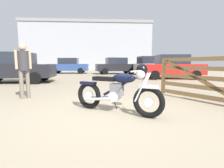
{
  "coord_description": "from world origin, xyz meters",
  "views": [
    {
      "loc": [
        -0.06,
        -3.45,
        1.06
      ],
      "look_at": [
        0.11,
        1.46,
        0.46
      ],
      "focal_mm": 26.74,
      "sensor_mm": 36.0,
      "label": 1
    }
  ],
  "objects_px": {
    "timber_gate": "(208,77)",
    "blue_hatchback_right": "(69,66)",
    "white_estate_far": "(116,66)",
    "pale_sedan_back": "(14,68)",
    "silver_sedan_mid": "(159,65)",
    "dark_sedan_left": "(171,67)",
    "vintage_motorcycle": "(119,90)",
    "bystander": "(24,65)"
  },
  "relations": [
    {
      "from": "timber_gate",
      "to": "dark_sedan_left",
      "type": "distance_m",
      "value": 7.51
    },
    {
      "from": "vintage_motorcycle",
      "to": "silver_sedan_mid",
      "type": "xyz_separation_m",
      "value": [
        4.76,
        12.36,
        0.45
      ]
    },
    {
      "from": "white_estate_far",
      "to": "pale_sedan_back",
      "type": "height_order",
      "value": "same"
    },
    {
      "from": "dark_sedan_left",
      "to": "pale_sedan_back",
      "type": "bearing_deg",
      "value": 15.3
    },
    {
      "from": "timber_gate",
      "to": "dark_sedan_left",
      "type": "relative_size",
      "value": 0.52
    },
    {
      "from": "white_estate_far",
      "to": "pale_sedan_back",
      "type": "distance_m",
      "value": 10.09
    },
    {
      "from": "pale_sedan_back",
      "to": "timber_gate",
      "type": "bearing_deg",
      "value": -37.8
    },
    {
      "from": "silver_sedan_mid",
      "to": "pale_sedan_back",
      "type": "xyz_separation_m",
      "value": [
        -10.15,
        -6.4,
        -0.1
      ]
    },
    {
      "from": "blue_hatchback_right",
      "to": "dark_sedan_left",
      "type": "bearing_deg",
      "value": 139.94
    },
    {
      "from": "white_estate_far",
      "to": "vintage_motorcycle",
      "type": "bearing_deg",
      "value": 75.82
    },
    {
      "from": "dark_sedan_left",
      "to": "bystander",
      "type": "bearing_deg",
      "value": 45.48
    },
    {
      "from": "timber_gate",
      "to": "vintage_motorcycle",
      "type": "bearing_deg",
      "value": 77.15
    },
    {
      "from": "vintage_motorcycle",
      "to": "dark_sedan_left",
      "type": "height_order",
      "value": "dark_sedan_left"
    },
    {
      "from": "timber_gate",
      "to": "blue_hatchback_right",
      "type": "distance_m",
      "value": 15.69
    },
    {
      "from": "vintage_motorcycle",
      "to": "timber_gate",
      "type": "xyz_separation_m",
      "value": [
        2.46,
        0.84,
        0.21
      ]
    },
    {
      "from": "dark_sedan_left",
      "to": "silver_sedan_mid",
      "type": "xyz_separation_m",
      "value": [
        0.44,
        4.25,
        0.1
      ]
    },
    {
      "from": "vintage_motorcycle",
      "to": "blue_hatchback_right",
      "type": "height_order",
      "value": "blue_hatchback_right"
    },
    {
      "from": "timber_gate",
      "to": "silver_sedan_mid",
      "type": "xyz_separation_m",
      "value": [
        2.3,
        11.52,
        0.24
      ]
    },
    {
      "from": "bystander",
      "to": "blue_hatchback_right",
      "type": "bearing_deg",
      "value": -35.06
    },
    {
      "from": "timber_gate",
      "to": "bystander",
      "type": "height_order",
      "value": "bystander"
    },
    {
      "from": "bystander",
      "to": "white_estate_far",
      "type": "xyz_separation_m",
      "value": [
        3.53,
        12.35,
        -0.18
      ]
    },
    {
      "from": "timber_gate",
      "to": "pale_sedan_back",
      "type": "distance_m",
      "value": 9.37
    },
    {
      "from": "blue_hatchback_right",
      "to": "bystander",
      "type": "bearing_deg",
      "value": 95.12
    },
    {
      "from": "bystander",
      "to": "dark_sedan_left",
      "type": "relative_size",
      "value": 0.39
    },
    {
      "from": "silver_sedan_mid",
      "to": "dark_sedan_left",
      "type": "bearing_deg",
      "value": -104.65
    },
    {
      "from": "bystander",
      "to": "blue_hatchback_right",
      "type": "distance_m",
      "value": 13.48
    },
    {
      "from": "bystander",
      "to": "blue_hatchback_right",
      "type": "height_order",
      "value": "blue_hatchback_right"
    },
    {
      "from": "timber_gate",
      "to": "pale_sedan_back",
      "type": "relative_size",
      "value": 0.52
    },
    {
      "from": "silver_sedan_mid",
      "to": "white_estate_far",
      "type": "bearing_deg",
      "value": 149.65
    },
    {
      "from": "timber_gate",
      "to": "white_estate_far",
      "type": "distance_m",
      "value": 13.2
    },
    {
      "from": "timber_gate",
      "to": "silver_sedan_mid",
      "type": "relative_size",
      "value": 0.45
    },
    {
      "from": "vintage_motorcycle",
      "to": "blue_hatchback_right",
      "type": "relative_size",
      "value": 0.43
    },
    {
      "from": "timber_gate",
      "to": "white_estate_far",
      "type": "height_order",
      "value": "white_estate_far"
    },
    {
      "from": "dark_sedan_left",
      "to": "white_estate_far",
      "type": "bearing_deg",
      "value": -55.89
    },
    {
      "from": "vintage_motorcycle",
      "to": "blue_hatchback_right",
      "type": "distance_m",
      "value": 15.6
    },
    {
      "from": "vintage_motorcycle",
      "to": "timber_gate",
      "type": "height_order",
      "value": "timber_gate"
    },
    {
      "from": "vintage_motorcycle",
      "to": "blue_hatchback_right",
      "type": "bearing_deg",
      "value": 137.26
    },
    {
      "from": "bystander",
      "to": "silver_sedan_mid",
      "type": "relative_size",
      "value": 0.34
    },
    {
      "from": "bystander",
      "to": "silver_sedan_mid",
      "type": "height_order",
      "value": "silver_sedan_mid"
    },
    {
      "from": "bystander",
      "to": "dark_sedan_left",
      "type": "xyz_separation_m",
      "value": [
        7.07,
        6.52,
        -0.18
      ]
    },
    {
      "from": "vintage_motorcycle",
      "to": "blue_hatchback_right",
      "type": "xyz_separation_m",
      "value": [
        -4.36,
        14.97,
        0.34
      ]
    },
    {
      "from": "timber_gate",
      "to": "blue_hatchback_right",
      "type": "relative_size",
      "value": 0.52
    }
  ]
}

